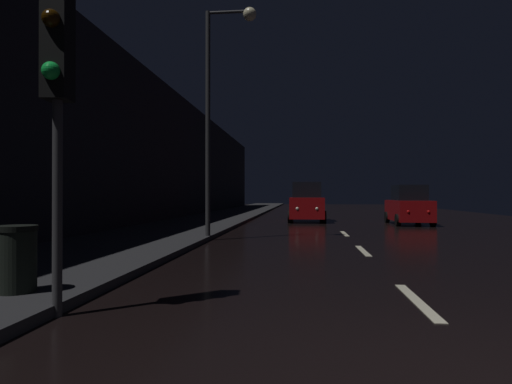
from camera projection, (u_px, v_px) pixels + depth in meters
ground at (328, 219)px, 27.59m from camera, size 26.08×84.00×0.02m
sidewalk_left at (221, 217)px, 28.31m from camera, size 4.40×84.00×0.15m
building_facade_left at (165, 155)px, 25.13m from camera, size 0.80×63.00×7.61m
lane_centerline at (364, 251)px, 11.64m from camera, size 0.16×12.99×0.01m
traffic_light_near_left at (57, 50)px, 5.43m from camera, size 0.34×0.47×4.59m
streetlamp_overhead at (221, 88)px, 14.52m from camera, size 1.70×0.44×7.68m
trash_bin_curbside at (17, 258)px, 6.13m from camera, size 0.55×0.55×0.93m
car_approaching_headlights at (307, 204)px, 24.85m from camera, size 2.03×4.39×2.21m
car_parked_right_far at (409, 206)px, 22.26m from camera, size 1.83×3.96×1.99m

